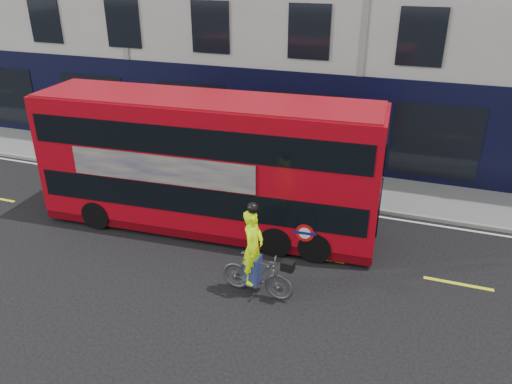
% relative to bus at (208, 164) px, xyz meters
% --- Properties ---
extents(ground, '(120.00, 120.00, 0.00)m').
position_rel_bus_xyz_m(ground, '(3.64, -2.20, -2.20)').
color(ground, black).
rests_on(ground, ground).
extents(pavement, '(60.00, 3.00, 0.12)m').
position_rel_bus_xyz_m(pavement, '(3.64, 4.30, -2.14)').
color(pavement, slate).
rests_on(pavement, ground).
extents(kerb, '(60.00, 0.12, 0.13)m').
position_rel_bus_xyz_m(kerb, '(3.64, 2.80, -2.14)').
color(kerb, gray).
rests_on(kerb, ground).
extents(road_edge_line, '(58.00, 0.10, 0.01)m').
position_rel_bus_xyz_m(road_edge_line, '(3.64, 2.50, -2.20)').
color(road_edge_line, silver).
rests_on(road_edge_line, ground).
extents(lane_dashes, '(58.00, 0.12, 0.01)m').
position_rel_bus_xyz_m(lane_dashes, '(3.64, -0.70, -2.20)').
color(lane_dashes, yellow).
rests_on(lane_dashes, ground).
extents(bus, '(10.78, 3.02, 4.30)m').
position_rel_bus_xyz_m(bus, '(0.00, 0.00, 0.00)').
color(bus, '#A80612').
rests_on(bus, ground).
extents(cyclist, '(2.05, 0.78, 2.66)m').
position_rel_bus_xyz_m(cyclist, '(2.58, -2.91, -1.31)').
color(cyclist, '#484A4D').
rests_on(cyclist, ground).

